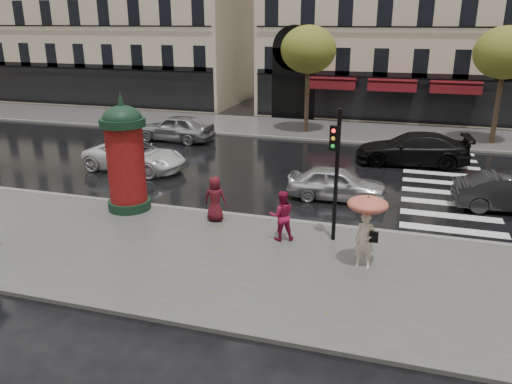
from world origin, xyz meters
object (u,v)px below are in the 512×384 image
(woman_umbrella, at_px, (367,220))
(car_black, at_px, (412,149))
(traffic_light, at_px, (336,163))
(car_silver, at_px, (337,183))
(woman_red, at_px, (282,216))
(morris_column, at_px, (125,154))
(car_far_silver, at_px, (176,128))
(car_white, at_px, (135,156))
(man_burgundy, at_px, (215,199))

(woman_umbrella, xyz_separation_m, car_black, (1.26, 12.19, -0.77))
(traffic_light, bearing_deg, car_silver, 96.13)
(woman_red, xyz_separation_m, morris_column, (-6.19, 1.09, 1.28))
(woman_red, bearing_deg, woman_umbrella, 135.21)
(woman_umbrella, bearing_deg, car_far_silver, 132.50)
(car_silver, bearing_deg, car_black, -26.83)
(car_white, xyz_separation_m, car_far_silver, (-0.81, 6.22, 0.10))
(car_black, bearing_deg, car_white, -74.52)
(woman_red, height_order, car_white, woman_red)
(woman_red, distance_m, morris_column, 6.42)
(man_burgundy, bearing_deg, morris_column, -6.00)
(man_burgundy, height_order, traffic_light, traffic_light)
(car_white, distance_m, car_far_silver, 6.27)
(car_silver, bearing_deg, woman_red, 164.25)
(woman_umbrella, distance_m, woman_red, 3.03)
(woman_umbrella, relative_size, traffic_light, 0.51)
(woman_red, distance_m, man_burgundy, 2.79)
(traffic_light, xyz_separation_m, car_far_silver, (-11.17, 11.88, -1.91))
(woman_red, xyz_separation_m, car_white, (-8.78, 6.08, -0.26))
(car_white, height_order, car_far_silver, car_far_silver)
(woman_umbrella, relative_size, morris_column, 0.50)
(car_white, relative_size, car_black, 0.91)
(car_black, bearing_deg, woman_umbrella, -11.64)
(car_silver, bearing_deg, traffic_light, -176.24)
(car_silver, bearing_deg, man_burgundy, 133.00)
(woman_red, relative_size, car_far_silver, 0.36)
(car_black, height_order, car_far_silver, car_black)
(traffic_light, xyz_separation_m, car_silver, (-0.46, 4.31, -2.03))
(car_white, bearing_deg, car_silver, -93.05)
(morris_column, bearing_deg, car_far_silver, 106.85)
(woman_umbrella, relative_size, car_black, 0.40)
(man_burgundy, xyz_separation_m, traffic_light, (4.23, -0.50, 1.77))
(car_white, bearing_deg, car_black, -64.06)
(man_burgundy, xyz_separation_m, car_silver, (3.76, 3.81, -0.26))
(morris_column, height_order, car_silver, morris_column)
(morris_column, height_order, car_far_silver, morris_column)
(woman_red, bearing_deg, traffic_light, 172.63)
(car_far_silver, bearing_deg, car_white, 11.03)
(car_black, relative_size, car_far_silver, 1.18)
(man_burgundy, distance_m, car_far_silver, 13.33)
(man_burgundy, distance_m, car_black, 12.10)
(car_silver, xyz_separation_m, car_white, (-9.90, 1.35, 0.02))
(morris_column, distance_m, car_silver, 8.32)
(woman_red, xyz_separation_m, car_silver, (1.12, 4.73, -0.28))
(car_white, bearing_deg, morris_column, -147.91)
(traffic_light, bearing_deg, man_burgundy, 173.24)
(woman_umbrella, relative_size, car_silver, 0.56)
(car_silver, bearing_deg, car_far_silver, 52.38)
(woman_red, xyz_separation_m, man_burgundy, (-2.64, 0.92, -0.02))
(car_white, height_order, car_black, car_black)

